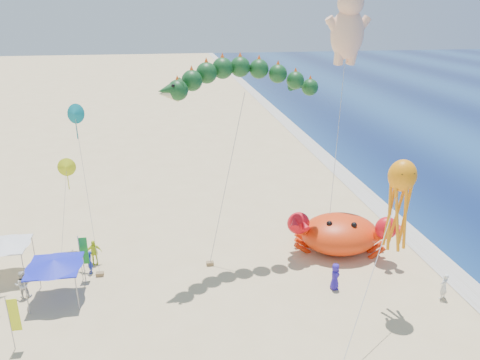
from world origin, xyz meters
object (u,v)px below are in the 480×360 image
(canopy_white, at_px, (5,243))
(cherub_kite, at_px, (348,24))
(octopus_kite, at_px, (399,199))
(canopy_blue, at_px, (54,263))
(dragon_kite, at_px, (242,84))
(crab_inflatable, at_px, (340,233))

(canopy_white, bearing_deg, cherub_kite, 11.63)
(octopus_kite, height_order, canopy_blue, octopus_kite)
(canopy_white, bearing_deg, octopus_kite, -17.09)
(octopus_kite, bearing_deg, canopy_white, 162.91)
(dragon_kite, distance_m, canopy_white, 18.54)
(dragon_kite, distance_m, canopy_blue, 15.94)
(dragon_kite, bearing_deg, crab_inflatable, -6.52)
(canopy_blue, xyz_separation_m, canopy_white, (-3.71, 3.23, -0.00))
(cherub_kite, relative_size, octopus_kite, 1.99)
(cherub_kite, xyz_separation_m, canopy_white, (-24.35, -5.01, -13.19))
(canopy_white, bearing_deg, dragon_kite, 1.74)
(crab_inflatable, height_order, canopy_blue, crab_inflatable)
(canopy_blue, bearing_deg, dragon_kite, 17.10)
(dragon_kite, bearing_deg, octopus_kite, -45.47)
(dragon_kite, distance_m, octopus_kite, 11.93)
(cherub_kite, bearing_deg, canopy_blue, -158.24)
(cherub_kite, distance_m, canopy_white, 28.14)
(crab_inflatable, height_order, canopy_white, crab_inflatable)
(crab_inflatable, height_order, octopus_kite, octopus_kite)
(dragon_kite, xyz_separation_m, octopus_kite, (7.50, -7.63, -5.28))
(cherub_kite, height_order, octopus_kite, cherub_kite)
(crab_inflatable, distance_m, cherub_kite, 15.21)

